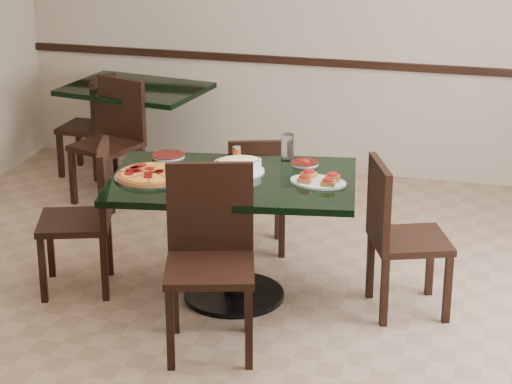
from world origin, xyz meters
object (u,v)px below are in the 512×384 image
(back_chair_left, at_px, (94,121))
(pepperoni_pizza, at_px, (153,175))
(bread_basket, at_px, (234,185))
(chair_near, at_px, (210,247))
(chair_left, at_px, (88,210))
(back_table, at_px, (136,115))
(chair_right, at_px, (396,229))
(bruschetta_platter, at_px, (318,179))
(chair_far, at_px, (257,190))
(lasagna_casserole, at_px, (238,165))
(main_table, at_px, (233,208))
(back_chair_near, at_px, (113,134))

(back_chair_left, relative_size, pepperoni_pizza, 1.83)
(back_chair_left, xyz_separation_m, bread_basket, (1.76, -2.10, 0.35))
(chair_near, relative_size, chair_left, 1.10)
(back_table, relative_size, chair_near, 1.16)
(chair_right, height_order, bruschetta_platter, chair_right)
(chair_far, xyz_separation_m, lasagna_casserole, (0.03, -0.57, 0.36))
(chair_near, relative_size, bruschetta_platter, 2.72)
(main_table, xyz_separation_m, back_chair_left, (-1.69, 1.88, -0.13))
(lasagna_casserole, xyz_separation_m, bruschetta_platter, (0.49, -0.07, -0.02))
(main_table, xyz_separation_m, chair_left, (-0.87, -0.09, -0.07))
(chair_far, bearing_deg, chair_near, 74.80)
(chair_left, distance_m, back_chair_left, 2.14)
(main_table, height_order, chair_right, chair_right)
(pepperoni_pizza, xyz_separation_m, lasagna_casserole, (0.45, 0.22, 0.03))
(lasagna_casserole, relative_size, bruschetta_platter, 0.91)
(chair_right, relative_size, chair_left, 1.01)
(chair_near, bearing_deg, back_chair_left, 109.47)
(chair_far, relative_size, bread_basket, 3.76)
(chair_left, bearing_deg, back_chair_left, -175.83)
(back_table, xyz_separation_m, back_chair_near, (-0.00, -0.47, -0.02))
(chair_left, xyz_separation_m, lasagna_casserole, (0.87, 0.20, 0.29))
(chair_left, distance_m, bruschetta_platter, 1.39)
(back_table, bearing_deg, lasagna_casserole, -43.78)
(back_table, distance_m, lasagna_casserole, 2.22)
(back_chair_near, height_order, pepperoni_pizza, back_chair_near)
(back_chair_near, distance_m, lasagna_casserole, 1.87)
(main_table, bearing_deg, bread_basket, -81.42)
(main_table, relative_size, chair_near, 1.53)
(back_table, distance_m, chair_far, 1.76)
(chair_near, xyz_separation_m, lasagna_casserole, (-0.03, 0.67, 0.24))
(chair_far, xyz_separation_m, chair_left, (-0.83, -0.77, 0.06))
(chair_far, distance_m, pepperoni_pizza, 0.94)
(chair_left, bearing_deg, chair_far, 114.32)
(bread_basket, bearing_deg, back_chair_left, 139.65)
(chair_left, xyz_separation_m, bread_basket, (0.94, -0.12, 0.29))
(chair_left, height_order, back_chair_left, chair_left)
(main_table, distance_m, bread_basket, 0.32)
(main_table, height_order, lasagna_casserole, lasagna_casserole)
(lasagna_casserole, bearing_deg, bruschetta_platter, -37.34)
(chair_near, bearing_deg, chair_right, 18.93)
(main_table, distance_m, pepperoni_pizza, 0.50)
(back_chair_near, xyz_separation_m, lasagna_casserole, (1.32, -1.29, 0.29))
(chair_right, relative_size, back_chair_near, 1.00)
(chair_right, xyz_separation_m, back_chair_left, (-2.63, 1.82, -0.06))
(chair_far, relative_size, chair_left, 0.89)
(back_chair_left, xyz_separation_m, lasagna_casserole, (1.69, -1.77, 0.35))
(main_table, height_order, chair_far, chair_far)
(back_chair_near, xyz_separation_m, bruschetta_platter, (1.81, -1.37, 0.27))
(chair_far, relative_size, chair_near, 0.81)
(back_table, height_order, pepperoni_pizza, pepperoni_pizza)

